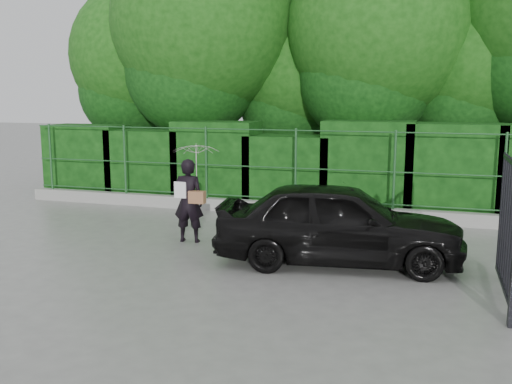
% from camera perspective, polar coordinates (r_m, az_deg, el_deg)
% --- Properties ---
extents(ground, '(80.00, 80.00, 0.00)m').
position_cam_1_polar(ground, '(9.79, -4.63, -7.48)').
color(ground, gray).
extents(kerb, '(14.00, 0.25, 0.30)m').
position_cam_1_polar(kerb, '(13.90, 2.33, -1.64)').
color(kerb, '#9E9E99').
rests_on(kerb, ground).
extents(fence, '(14.13, 0.06, 1.80)m').
position_cam_1_polar(fence, '(13.67, 3.25, 2.63)').
color(fence, '#215328').
rests_on(fence, kerb).
extents(hedge, '(14.20, 1.20, 2.25)m').
position_cam_1_polar(hedge, '(14.67, 4.01, 2.53)').
color(hedge, black).
rests_on(hedge, ground).
extents(trees, '(17.10, 6.15, 8.08)m').
position_cam_1_polar(trees, '(16.66, 9.40, 15.58)').
color(trees, black).
rests_on(trees, ground).
extents(woman, '(0.93, 0.93, 1.96)m').
position_cam_1_polar(woman, '(11.20, -6.29, 1.42)').
color(woman, black).
rests_on(woman, ground).
extents(car, '(4.39, 2.22, 1.43)m').
position_cam_1_polar(car, '(9.89, 8.26, -3.07)').
color(car, black).
rests_on(car, ground).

